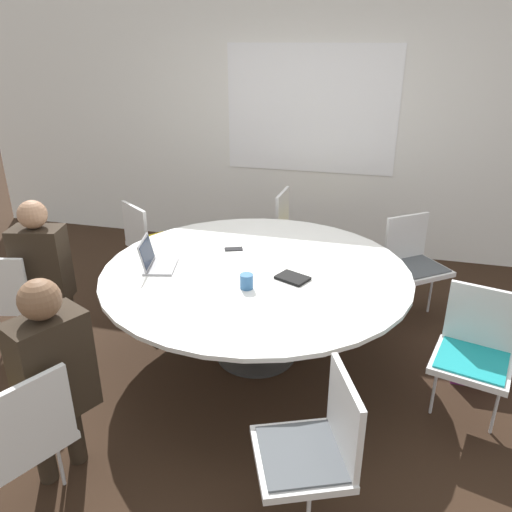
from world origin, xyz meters
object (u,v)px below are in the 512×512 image
at_px(chair_3, 475,347).
at_px(person_0, 43,267).
at_px(coffee_cup, 247,281).
at_px(chair_5, 295,226).
at_px(person_1, 52,370).
at_px(laptop, 155,260).
at_px(chair_2, 316,444).
at_px(cell_phone, 234,249).
at_px(spiral_notebook, 293,278).
at_px(chair_6, 149,239).
at_px(chair_4, 414,258).
at_px(chair_0, 10,295).
at_px(handbag, 479,364).
at_px(chair_1, 20,434).

bearing_deg(chair_3, person_0, 15.24).
bearing_deg(coffee_cup, chair_5, 90.41).
relative_size(person_1, laptop, 3.69).
bearing_deg(laptop, chair_3, -107.14).
distance_m(chair_2, cell_phone, 1.89).
xyz_separation_m(chair_2, spiral_notebook, (-0.35, 1.25, 0.22)).
relative_size(person_1, cell_phone, 7.83).
bearing_deg(coffee_cup, chair_2, -59.13).
bearing_deg(chair_6, person_0, -67.29).
distance_m(chair_3, person_0, 2.97).
bearing_deg(chair_4, coffee_cup, 10.84).
bearing_deg(chair_3, chair_4, -60.78).
height_order(chair_0, cell_phone, chair_0).
bearing_deg(chair_5, chair_2, 15.36).
bearing_deg(chair_6, person_1, -40.00).
xyz_separation_m(chair_2, chair_6, (-1.88, 2.16, 0.00)).
distance_m(coffee_cup, handbag, 1.75).
bearing_deg(coffee_cup, spiral_notebook, 37.75).
relative_size(person_0, spiral_notebook, 4.82).
relative_size(chair_5, coffee_cup, 8.78).
xyz_separation_m(laptop, coffee_cup, (0.72, -0.14, -0.01)).
relative_size(chair_4, person_0, 0.71).
distance_m(person_0, handbag, 3.19).
distance_m(laptop, handbag, 2.40).
xyz_separation_m(chair_3, chair_4, (-0.32, 1.29, 0.00)).
bearing_deg(cell_phone, laptop, -133.98).
bearing_deg(chair_2, coffee_cup, 8.10).
relative_size(chair_2, chair_5, 1.00).
distance_m(chair_1, chair_3, 2.54).
relative_size(chair_6, laptop, 2.63).
bearing_deg(chair_3, person_1, 41.51).
distance_m(chair_5, chair_6, 1.42).
height_order(chair_2, handbag, chair_2).
distance_m(chair_1, chair_5, 3.21).
xyz_separation_m(person_0, laptop, (0.81, 0.17, 0.07)).
height_order(chair_0, chair_5, same).
bearing_deg(cell_phone, chair_2, -61.39).
bearing_deg(cell_phone, chair_5, 77.51).
distance_m(chair_4, cell_phone, 1.56).
xyz_separation_m(chair_0, chair_6, (0.48, 1.28, 0.00)).
xyz_separation_m(chair_2, cell_phone, (-0.90, 1.65, 0.21)).
xyz_separation_m(chair_1, spiral_notebook, (1.00, 1.54, 0.22)).
bearing_deg(chair_1, chair_6, 37.99).
height_order(chair_1, handbag, chair_1).
bearing_deg(chair_0, chair_5, 35.59).
xyz_separation_m(chair_4, person_1, (-1.82, -2.36, 0.19)).
bearing_deg(chair_6, chair_4, 39.56).
height_order(person_0, coffee_cup, person_0).
bearing_deg(laptop, cell_phone, -56.82).
bearing_deg(chair_0, chair_6, 56.51).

